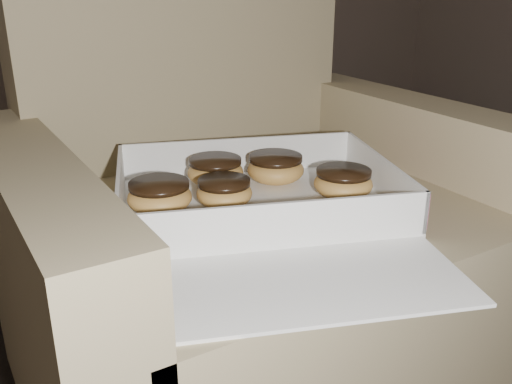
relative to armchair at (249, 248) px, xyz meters
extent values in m
cube|color=#877556|center=(0.00, -0.04, -0.08)|extent=(0.68, 0.68, 0.39)
cube|color=#877556|center=(0.00, 0.27, 0.36)|extent=(0.68, 0.13, 0.49)
cube|color=#877556|center=(-0.37, -0.04, -0.01)|extent=(0.11, 0.68, 0.53)
cube|color=#877556|center=(0.37, -0.04, -0.01)|extent=(0.11, 0.68, 0.53)
cube|color=white|center=(-0.03, -0.08, 0.12)|extent=(0.53, 0.46, 0.01)
cube|color=white|center=(0.02, 0.08, 0.16)|extent=(0.42, 0.16, 0.07)
cube|color=white|center=(-0.09, -0.23, 0.16)|extent=(0.42, 0.16, 0.07)
cube|color=white|center=(-0.24, 0.00, 0.16)|extent=(0.12, 0.32, 0.07)
cube|color=white|center=(0.18, -0.15, 0.16)|extent=(0.12, 0.32, 0.07)
cube|color=#CD527E|center=(0.18, -0.15, 0.16)|extent=(0.11, 0.31, 0.06)
cube|color=white|center=(-0.12, -0.32, 0.12)|extent=(0.47, 0.33, 0.01)
ellipsoid|color=gold|center=(-0.05, 0.04, 0.15)|extent=(0.10, 0.10, 0.05)
cylinder|color=black|center=(-0.05, 0.04, 0.17)|extent=(0.09, 0.09, 0.01)
ellipsoid|color=gold|center=(0.11, -0.13, 0.15)|extent=(0.10, 0.10, 0.05)
cylinder|color=black|center=(0.11, -0.13, 0.17)|extent=(0.09, 0.09, 0.01)
ellipsoid|color=gold|center=(-0.08, -0.06, 0.15)|extent=(0.09, 0.09, 0.04)
cylinder|color=black|center=(-0.08, -0.06, 0.17)|extent=(0.09, 0.09, 0.01)
ellipsoid|color=gold|center=(0.05, -0.01, 0.15)|extent=(0.10, 0.10, 0.05)
cylinder|color=black|center=(0.05, -0.01, 0.17)|extent=(0.10, 0.10, 0.01)
ellipsoid|color=gold|center=(-0.18, -0.03, 0.15)|extent=(0.10, 0.10, 0.05)
cylinder|color=black|center=(-0.18, -0.03, 0.17)|extent=(0.10, 0.10, 0.01)
ellipsoid|color=black|center=(0.07, -0.13, 0.13)|extent=(0.01, 0.01, 0.00)
ellipsoid|color=black|center=(0.14, -0.18, 0.13)|extent=(0.01, 0.01, 0.00)
ellipsoid|color=black|center=(0.10, -0.20, 0.13)|extent=(0.01, 0.01, 0.00)
ellipsoid|color=black|center=(-0.10, -0.14, 0.13)|extent=(0.01, 0.01, 0.00)
ellipsoid|color=black|center=(-0.06, -0.19, 0.13)|extent=(0.01, 0.01, 0.00)
camera|label=1|loc=(-0.49, -0.83, 0.49)|focal=40.00mm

